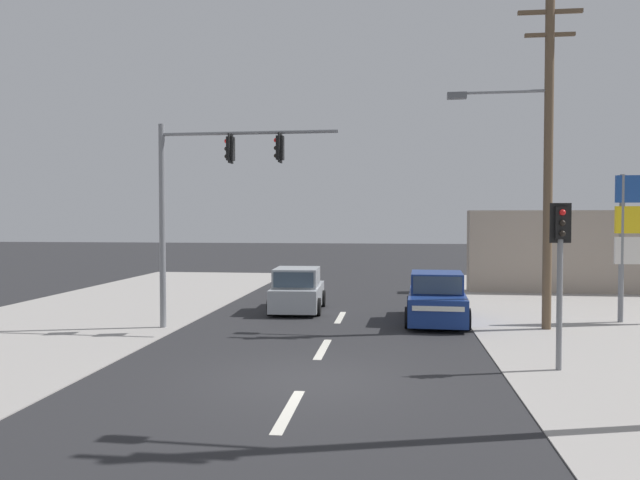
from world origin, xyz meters
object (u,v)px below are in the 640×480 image
(traffic_signal_mast, at_px, (205,187))
(pedestal_signal_right_kerb, at_px, (560,257))
(sedan_receding_far, at_px, (437,300))
(utility_pole_midground_right, at_px, (543,152))
(hatchback_oncoming_mid, at_px, (297,291))

(traffic_signal_mast, distance_m, pedestal_signal_right_kerb, 9.96)
(traffic_signal_mast, xyz_separation_m, sedan_receding_far, (6.81, 2.09, -3.44))
(utility_pole_midground_right, bearing_deg, pedestal_signal_right_kerb, -98.88)
(utility_pole_midground_right, distance_m, sedan_receding_far, 5.44)
(utility_pole_midground_right, relative_size, sedan_receding_far, 2.23)
(sedan_receding_far, bearing_deg, utility_pole_midground_right, -18.64)
(utility_pole_midground_right, bearing_deg, traffic_signal_mast, -173.62)
(traffic_signal_mast, xyz_separation_m, hatchback_oncoming_mid, (2.12, 3.87, -3.44))
(sedan_receding_far, bearing_deg, traffic_signal_mast, -162.97)
(sedan_receding_far, bearing_deg, pedestal_signal_right_kerb, -70.53)
(hatchback_oncoming_mid, bearing_deg, sedan_receding_far, -20.83)
(utility_pole_midground_right, height_order, sedan_receding_far, utility_pole_midground_right)
(utility_pole_midground_right, height_order, hatchback_oncoming_mid, utility_pole_midground_right)
(utility_pole_midground_right, bearing_deg, sedan_receding_far, 161.36)
(pedestal_signal_right_kerb, relative_size, hatchback_oncoming_mid, 0.96)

